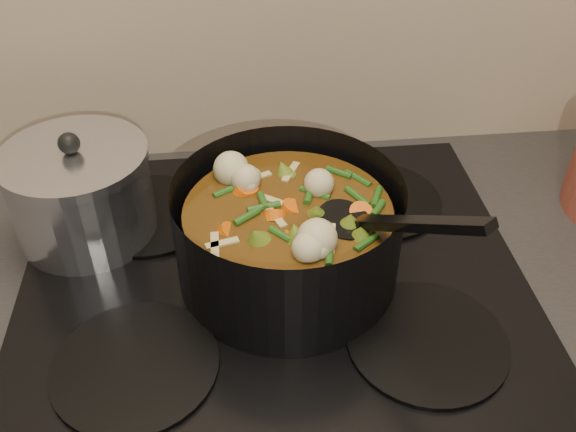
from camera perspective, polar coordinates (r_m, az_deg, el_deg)
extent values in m
cube|color=black|center=(0.84, -1.26, -7.26)|extent=(2.64, 0.64, 0.05)
cube|color=black|center=(0.81, -1.29, -5.55)|extent=(0.62, 0.54, 0.02)
cylinder|color=black|center=(0.72, -13.43, -12.80)|extent=(0.18, 0.18, 0.01)
cylinder|color=black|center=(0.74, 12.26, -10.80)|extent=(0.18, 0.18, 0.01)
cylinder|color=black|center=(0.91, -12.16, 0.14)|extent=(0.18, 0.18, 0.01)
cylinder|color=black|center=(0.92, 7.93, 1.45)|extent=(0.18, 0.18, 0.01)
cylinder|color=black|center=(0.76, 0.00, -1.50)|extent=(0.35, 0.35, 0.13)
cylinder|color=black|center=(0.80, 0.00, -4.89)|extent=(0.26, 0.26, 0.01)
cylinder|color=#50330D|center=(0.77, 0.00, -2.13)|extent=(0.24, 0.24, 0.09)
cylinder|color=orange|center=(0.74, 2.75, 0.57)|extent=(0.02, 0.03, 0.02)
cylinder|color=orange|center=(0.79, 1.80, 3.06)|extent=(0.04, 0.04, 0.02)
cylinder|color=orange|center=(0.80, -4.12, 3.61)|extent=(0.04, 0.04, 0.02)
cylinder|color=orange|center=(0.73, -3.84, -0.02)|extent=(0.03, 0.03, 0.02)
cylinder|color=orange|center=(0.68, -2.15, -3.46)|extent=(0.03, 0.03, 0.02)
cylinder|color=orange|center=(0.72, 1.91, -0.93)|extent=(0.04, 0.04, 0.02)
cylinder|color=orange|center=(0.75, 4.74, 1.08)|extent=(0.03, 0.03, 0.02)
cylinder|color=orange|center=(0.81, 1.75, 4.29)|extent=(0.03, 0.03, 0.02)
cylinder|color=orange|center=(0.77, -2.66, 2.01)|extent=(0.04, 0.04, 0.02)
sphere|color=beige|center=(0.74, 4.34, 1.40)|extent=(0.04, 0.04, 0.04)
sphere|color=beige|center=(0.78, -0.67, 3.63)|extent=(0.04, 0.04, 0.04)
sphere|color=beige|center=(0.72, -4.35, 0.53)|extent=(0.04, 0.04, 0.04)
sphere|color=beige|center=(0.69, 1.26, -1.63)|extent=(0.04, 0.04, 0.04)
sphere|color=beige|center=(0.75, 4.08, 1.97)|extent=(0.04, 0.04, 0.04)
cone|color=olive|center=(0.69, -4.56, -1.87)|extent=(0.04, 0.04, 0.03)
cone|color=olive|center=(0.68, 2.88, -2.71)|extent=(0.04, 0.04, 0.03)
cone|color=olive|center=(0.75, 5.81, 1.41)|extent=(0.04, 0.04, 0.03)
cone|color=olive|center=(0.79, 0.79, 4.21)|extent=(0.04, 0.04, 0.03)
cone|color=olive|center=(0.76, -5.20, 2.36)|extent=(0.04, 0.04, 0.03)
cone|color=olive|center=(0.69, -4.32, -2.03)|extent=(0.04, 0.04, 0.03)
cone|color=olive|center=(0.68, 3.19, -2.60)|extent=(0.04, 0.04, 0.03)
cylinder|color=#255719|center=(0.76, 1.93, 2.20)|extent=(0.01, 0.04, 0.01)
cylinder|color=#255719|center=(0.81, -0.73, 4.72)|extent=(0.03, 0.03, 0.01)
cylinder|color=#255719|center=(0.77, -4.36, 2.84)|extent=(0.04, 0.02, 0.01)
cylinder|color=#255719|center=(0.73, -4.50, 0.38)|extent=(0.02, 0.04, 0.01)
cylinder|color=#255719|center=(0.71, -2.03, -0.89)|extent=(0.02, 0.04, 0.01)
cylinder|color=#255719|center=(0.67, 1.00, -4.14)|extent=(0.04, 0.02, 0.01)
cylinder|color=#255719|center=(0.70, 4.85, -1.59)|extent=(0.03, 0.03, 0.01)
cylinder|color=#255719|center=(0.74, 4.43, 1.08)|extent=(0.01, 0.04, 0.01)
cylinder|color=#255719|center=(0.76, 1.86, 2.23)|extent=(0.03, 0.03, 0.01)
cylinder|color=#255719|center=(0.81, -0.92, 4.70)|extent=(0.04, 0.02, 0.01)
cylinder|color=#255719|center=(0.77, -4.46, 2.77)|extent=(0.02, 0.04, 0.01)
cylinder|color=#255719|center=(0.73, -4.49, 0.30)|extent=(0.02, 0.04, 0.01)
cylinder|color=#255719|center=(0.71, -1.96, -0.93)|extent=(0.04, 0.02, 0.01)
cylinder|color=#255719|center=(0.67, 1.22, -4.12)|extent=(0.03, 0.03, 0.01)
cylinder|color=#255719|center=(0.70, 4.95, -1.50)|extent=(0.01, 0.04, 0.01)
cube|color=tan|center=(0.76, -4.38, 2.17)|extent=(0.04, 0.01, 0.00)
cube|color=tan|center=(0.70, -3.91, -1.64)|extent=(0.02, 0.04, 0.00)
cube|color=tan|center=(0.69, 2.47, -2.36)|extent=(0.04, 0.03, 0.00)
cube|color=tan|center=(0.75, 5.04, 1.19)|extent=(0.03, 0.03, 0.00)
cube|color=tan|center=(0.79, 0.69, 3.64)|extent=(0.03, 0.04, 0.00)
cube|color=tan|center=(0.76, -4.52, 2.02)|extent=(0.04, 0.02, 0.00)
cube|color=tan|center=(0.70, -3.71, -1.78)|extent=(0.01, 0.04, 0.00)
ellipsoid|color=black|center=(0.72, 5.00, -0.39)|extent=(0.07, 0.08, 0.01)
cube|color=black|center=(0.66, 11.45, -0.70)|extent=(0.11, 0.14, 0.10)
cylinder|color=silver|center=(0.87, -17.80, 1.57)|extent=(0.18, 0.18, 0.11)
cylinder|color=silver|center=(0.84, -18.62, 4.98)|extent=(0.19, 0.19, 0.01)
sphere|color=black|center=(0.83, -18.90, 6.14)|extent=(0.03, 0.03, 0.03)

